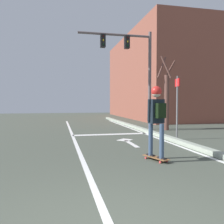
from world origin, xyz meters
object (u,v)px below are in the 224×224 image
object	(u,v)px
roadside_tree	(166,98)
skater	(157,112)
traffic_signal_mast	(132,60)
skateboard	(156,158)
street_sign_post	(177,98)

from	to	relation	value
roadside_tree	skater	bearing A→B (deg)	-117.51
skater	roadside_tree	distance (m)	6.66
roadside_tree	traffic_signal_mast	bearing A→B (deg)	163.53
skater	roadside_tree	size ratio (longest dim) A/B	0.45
traffic_signal_mast	roadside_tree	bearing A→B (deg)	-16.47
skateboard	roadside_tree	world-z (taller)	roadside_tree
skateboard	street_sign_post	world-z (taller)	street_sign_post
skateboard	roadside_tree	xyz separation A→B (m)	(3.07, 5.88, 1.59)
skateboard	roadside_tree	distance (m)	6.82
traffic_signal_mast	street_sign_post	world-z (taller)	traffic_signal_mast
street_sign_post	roadside_tree	distance (m)	3.12
skateboard	skater	bearing A→B (deg)	-70.41
skater	roadside_tree	bearing A→B (deg)	62.49
traffic_signal_mast	skater	bearing A→B (deg)	-102.09
skateboard	skater	distance (m)	1.13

